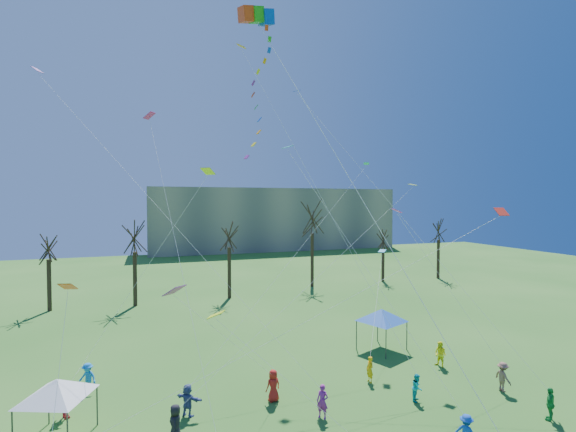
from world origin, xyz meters
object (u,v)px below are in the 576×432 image
object	(u,v)px
distant_building	(274,219)
big_box_kite	(264,93)
canopy_tent_blue	(382,315)
canopy_tent_white	(57,388)

from	to	relation	value
distant_building	big_box_kite	distance (m)	78.25
distant_building	big_box_kite	world-z (taller)	big_box_kite
distant_building	canopy_tent_blue	xyz separation A→B (m)	(-12.30, -68.63, -4.77)
distant_building	canopy_tent_blue	size ratio (longest dim) A/B	15.05
distant_building	canopy_tent_blue	bearing A→B (deg)	-100.16
distant_building	big_box_kite	bearing A→B (deg)	-107.59
distant_building	canopy_tent_white	bearing A→B (deg)	-114.74
distant_building	canopy_tent_white	distance (m)	81.46
canopy_tent_blue	distant_building	bearing A→B (deg)	79.84
distant_building	canopy_tent_white	size ratio (longest dim) A/B	16.06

